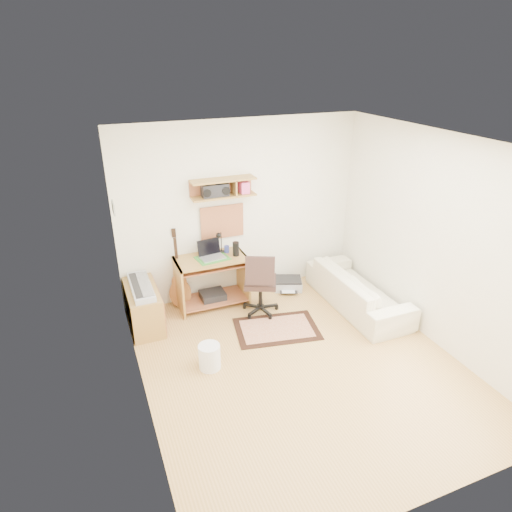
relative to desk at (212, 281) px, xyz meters
name	(u,v)px	position (x,y,z in m)	size (l,w,h in m)	color
floor	(300,364)	(0.56, -1.73, -0.38)	(3.60, 4.00, 0.01)	tan
ceiling	(312,144)	(0.56, -1.73, 2.23)	(3.60, 4.00, 0.01)	white
back_wall	(241,210)	(0.56, 0.28, 0.93)	(3.60, 0.01, 2.60)	white
left_wall	(134,299)	(-1.24, -1.73, 0.93)	(0.01, 4.00, 2.60)	white
right_wall	(438,242)	(2.37, -1.73, 0.93)	(0.01, 4.00, 2.60)	white
wall_shelf	(223,188)	(0.26, 0.15, 1.32)	(0.90, 0.25, 0.26)	#AC7F3C
cork_board	(222,222)	(0.26, 0.25, 0.79)	(0.64, 0.03, 0.49)	tan
wall_photo	(113,208)	(-1.22, -0.23, 1.34)	(0.02, 0.20, 0.15)	#4C8CBF
desk	(212,281)	(0.00, 0.00, 0.00)	(1.00, 0.55, 0.75)	#AC7F3C
laptop	(212,250)	(0.02, -0.02, 0.50)	(0.33, 0.33, 0.25)	silver
speaker	(236,249)	(0.36, -0.05, 0.48)	(0.09, 0.09, 0.20)	black
desk_lamp	(221,242)	(0.20, 0.14, 0.54)	(0.11, 0.11, 0.32)	black
pencil_cup	(227,249)	(0.27, 0.10, 0.43)	(0.07, 0.07, 0.10)	#2F398F
boombox	(215,190)	(0.14, 0.15, 1.30)	(0.36, 0.17, 0.19)	black
rug	(277,329)	(0.60, -0.95, -0.37)	(1.10, 0.73, 0.01)	beige
task_chair	(260,282)	(0.57, -0.46, 0.11)	(0.49, 0.49, 0.97)	#32211D
cabinet	(144,307)	(-1.02, -0.18, -0.10)	(0.40, 0.90, 0.55)	#AC7F3C
music_keyboard	(141,287)	(-1.02, -0.18, 0.21)	(0.26, 0.82, 0.07)	#B2B5BA
guitar	(178,269)	(-0.45, 0.13, 0.22)	(0.31, 0.20, 1.18)	#AC6C35
waste_basket	(210,357)	(-0.46, -1.38, -0.22)	(0.26, 0.26, 0.31)	white
printer	(288,283)	(1.23, 0.01, -0.29)	(0.42, 0.33, 0.16)	#A5A8AA
sofa	(358,284)	(1.94, -0.82, -0.02)	(1.83, 0.54, 0.72)	beige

